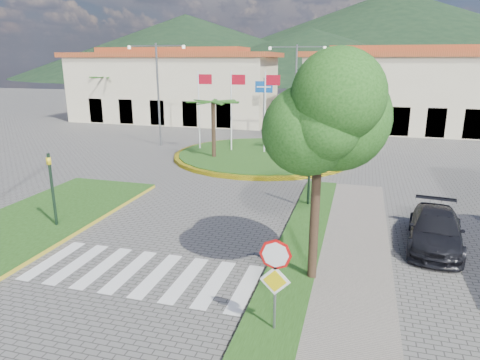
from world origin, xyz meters
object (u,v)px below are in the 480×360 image
(deciduous_tree, at_px, (320,118))
(car_side_right, at_px, (435,230))
(car_dark_a, at_px, (263,120))
(car_dark_b, at_px, (349,128))
(white_van, at_px, (220,120))
(roundabout_island, at_px, (263,155))
(stop_sign, at_px, (275,272))

(deciduous_tree, relative_size, car_side_right, 1.48)
(deciduous_tree, relative_size, car_dark_a, 1.99)
(deciduous_tree, distance_m, car_dark_b, 28.86)
(white_van, xyz_separation_m, car_dark_b, (13.42, -2.27, 0.09))
(car_dark_b, bearing_deg, deciduous_tree, 156.57)
(deciduous_tree, height_order, car_dark_a, deciduous_tree)
(roundabout_island, relative_size, white_van, 3.21)
(roundabout_island, bearing_deg, stop_sign, -76.27)
(car_dark_b, bearing_deg, car_dark_a, 47.30)
(white_van, relative_size, car_side_right, 0.86)
(deciduous_tree, height_order, car_side_right, deciduous_tree)
(roundabout_island, relative_size, stop_sign, 4.79)
(stop_sign, bearing_deg, white_van, 110.66)
(deciduous_tree, height_order, white_van, deciduous_tree)
(white_van, xyz_separation_m, car_side_right, (17.47, -26.85, 0.12))
(roundabout_island, xyz_separation_m, deciduous_tree, (5.50, -17.00, 5.01))
(car_side_right, bearing_deg, deciduous_tree, -129.63)
(roundabout_island, xyz_separation_m, car_side_right, (9.61, -13.07, 0.50))
(car_dark_b, bearing_deg, stop_sign, 155.49)
(deciduous_tree, height_order, car_dark_b, deciduous_tree)
(stop_sign, relative_size, car_dark_b, 0.68)
(white_van, height_order, car_dark_b, car_dark_b)
(stop_sign, distance_m, car_side_right, 8.48)
(deciduous_tree, distance_m, car_side_right, 7.26)
(stop_sign, height_order, car_dark_a, stop_sign)
(car_side_right, bearing_deg, stop_sign, -117.38)
(car_dark_a, bearing_deg, white_van, 87.87)
(roundabout_island, height_order, car_dark_b, roundabout_island)
(car_dark_a, height_order, car_side_right, car_side_right)
(car_dark_b, bearing_deg, car_side_right, 166.06)
(stop_sign, xyz_separation_m, car_side_right, (4.72, 6.96, -1.13))
(stop_sign, bearing_deg, roundabout_island, 103.73)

